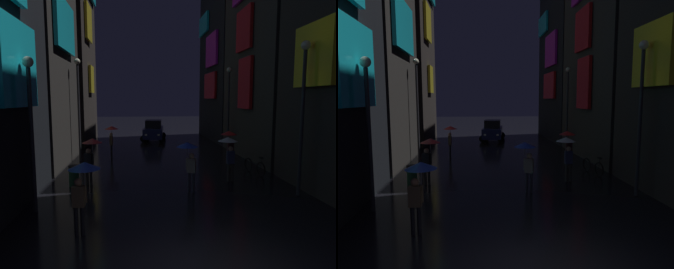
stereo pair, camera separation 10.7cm
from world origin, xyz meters
The scene contains 16 objects.
building_left_far centered at (-7.48, 21.87, 11.91)m, with size 4.25×7.74×23.80m.
building_right_mid centered at (7.48, 13.37, 8.83)m, with size 4.25×8.75×17.63m.
building_right_far centered at (7.48, 22.48, 9.54)m, with size 4.25×8.98×19.09m.
pedestrian_midstreet_centre_red centered at (-3.11, 13.91, 1.67)m, with size 0.90×0.90×2.12m.
pedestrian_foreground_left_blue centered at (0.62, 6.20, 1.67)m, with size 0.90×0.90×2.12m.
pedestrian_far_right_blue centered at (-3.03, 2.67, 1.67)m, with size 0.90×0.90×2.12m.
pedestrian_near_crossing_red centered at (3.63, 10.23, 1.67)m, with size 0.90×0.90×2.12m.
pedestrian_foreground_right_red centered at (-3.53, 7.78, 1.67)m, with size 0.90×0.90×2.12m.
pedestrian_midstreet_left_clear centered at (2.76, 7.62, 1.67)m, with size 0.90×0.90×2.12m.
bicycle_parked_at_storefront centered at (4.60, 8.97, 0.39)m, with size 0.45×1.79×0.96m.
car_distant centered at (0.12, 22.04, 0.93)m, with size 2.58×4.30×1.92m.
streetlamp_right_far centered at (5.00, 14.89, 3.75)m, with size 0.36×0.36×6.07m.
streetlamp_left_far centered at (-5.00, 13.18, 3.87)m, with size 0.36×0.36×6.30m.
streetlamp_left_near centered at (-5.00, 4.66, 3.31)m, with size 0.36×0.36×5.26m.
streetlamp_right_near centered at (5.00, 5.40, 3.76)m, with size 0.36×0.36×6.10m.
trash_bin centered at (-4.30, 7.69, 0.47)m, with size 0.46×0.46×0.93m.
Camera 2 is at (-1.41, -5.74, 3.88)m, focal length 32.00 mm.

